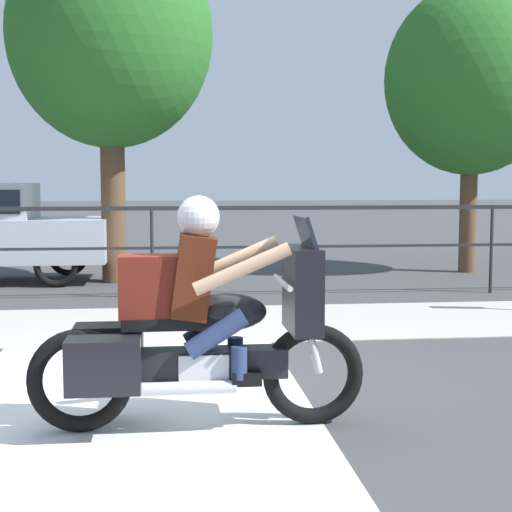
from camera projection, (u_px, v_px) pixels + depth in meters
name	position (u px, v px, depth m)	size (l,w,h in m)	color
ground_plane	(140.00, 406.00, 5.93)	(120.00, 120.00, 0.00)	#424244
sidewalk_band	(150.00, 324.00, 9.30)	(44.00, 2.40, 0.01)	#B7B2A8
crosswalk_band	(129.00, 414.00, 5.73)	(2.74, 6.00, 0.01)	silver
fence_railing	(152.00, 226.00, 11.25)	(36.00, 0.05, 1.34)	#232326
motorcycle	(196.00, 326.00, 5.35)	(2.32, 0.76, 1.61)	black
tree_behind_sign	(471.00, 80.00, 14.29)	(3.16, 3.16, 5.28)	brown
tree_behind_car	(110.00, 37.00, 12.82)	(3.35, 3.35, 5.93)	brown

